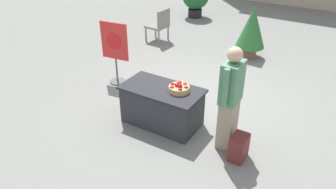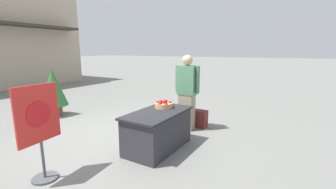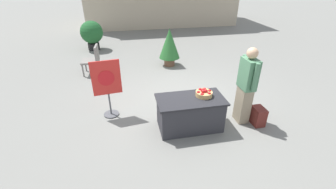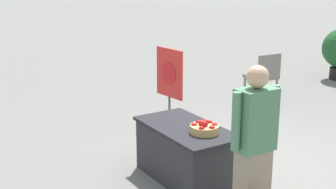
{
  "view_description": "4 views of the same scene",
  "coord_description": "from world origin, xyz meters",
  "px_view_note": "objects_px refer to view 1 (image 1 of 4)",
  "views": [
    {
      "loc": [
        2.6,
        -5.31,
        3.49
      ],
      "look_at": [
        -0.01,
        -1.05,
        0.61
      ],
      "focal_mm": 35.0,
      "sensor_mm": 36.0,
      "label": 1
    },
    {
      "loc": [
        -3.48,
        -3.34,
        1.85
      ],
      "look_at": [
        0.42,
        -1.01,
        0.96
      ],
      "focal_mm": 24.0,
      "sensor_mm": 36.0,
      "label": 2
    },
    {
      "loc": [
        -1.39,
        -5.02,
        3.09
      ],
      "look_at": [
        -0.61,
        -1.15,
        0.91
      ],
      "focal_mm": 24.0,
      "sensor_mm": 36.0,
      "label": 3
    },
    {
      "loc": [
        4.55,
        -4.27,
        2.73
      ],
      "look_at": [
        -0.65,
        -1.03,
        1.02
      ],
      "focal_mm": 50.0,
      "sensor_mm": 36.0,
      "label": 4
    }
  ],
  "objects_px": {
    "person_visitor": "(230,99)",
    "patio_chair": "(160,24)",
    "backpack": "(239,147)",
    "display_table": "(162,106)",
    "potted_plant_far_right": "(252,29)",
    "poster_board": "(115,50)",
    "apple_basket": "(179,88)"
  },
  "relations": [
    {
      "from": "poster_board",
      "to": "patio_chair",
      "type": "relative_size",
      "value": 1.45
    },
    {
      "from": "display_table",
      "to": "apple_basket",
      "type": "height_order",
      "value": "apple_basket"
    },
    {
      "from": "display_table",
      "to": "patio_chair",
      "type": "xyz_separation_m",
      "value": [
        -2.31,
        3.54,
        0.17
      ]
    },
    {
      "from": "patio_chair",
      "to": "potted_plant_far_right",
      "type": "height_order",
      "value": "potted_plant_far_right"
    },
    {
      "from": "potted_plant_far_right",
      "to": "patio_chair",
      "type": "bearing_deg",
      "value": -174.96
    },
    {
      "from": "person_visitor",
      "to": "poster_board",
      "type": "bearing_deg",
      "value": -16.04
    },
    {
      "from": "backpack",
      "to": "patio_chair",
      "type": "distance_m",
      "value": 5.39
    },
    {
      "from": "apple_basket",
      "to": "backpack",
      "type": "relative_size",
      "value": 0.85
    },
    {
      "from": "display_table",
      "to": "apple_basket",
      "type": "bearing_deg",
      "value": 11.48
    },
    {
      "from": "poster_board",
      "to": "patio_chair",
      "type": "height_order",
      "value": "poster_board"
    },
    {
      "from": "backpack",
      "to": "patio_chair",
      "type": "relative_size",
      "value": 0.44
    },
    {
      "from": "potted_plant_far_right",
      "to": "display_table",
      "type": "bearing_deg",
      "value": -94.96
    },
    {
      "from": "poster_board",
      "to": "patio_chair",
      "type": "bearing_deg",
      "value": -174.67
    },
    {
      "from": "patio_chair",
      "to": "potted_plant_far_right",
      "type": "xyz_separation_m",
      "value": [
        2.64,
        0.23,
        0.24
      ]
    },
    {
      "from": "patio_chair",
      "to": "potted_plant_far_right",
      "type": "bearing_deg",
      "value": -171.47
    },
    {
      "from": "person_visitor",
      "to": "patio_chair",
      "type": "height_order",
      "value": "person_visitor"
    },
    {
      "from": "person_visitor",
      "to": "poster_board",
      "type": "relative_size",
      "value": 1.26
    },
    {
      "from": "patio_chair",
      "to": "poster_board",
      "type": "bearing_deg",
      "value": 105.68
    },
    {
      "from": "apple_basket",
      "to": "person_visitor",
      "type": "xyz_separation_m",
      "value": [
        0.94,
        -0.05,
        0.11
      ]
    },
    {
      "from": "display_table",
      "to": "backpack",
      "type": "height_order",
      "value": "display_table"
    },
    {
      "from": "poster_board",
      "to": "display_table",
      "type": "bearing_deg",
      "value": 57.33
    },
    {
      "from": "poster_board",
      "to": "potted_plant_far_right",
      "type": "distance_m",
      "value": 3.58
    },
    {
      "from": "potted_plant_far_right",
      "to": "person_visitor",
      "type": "bearing_deg",
      "value": -76.18
    },
    {
      "from": "display_table",
      "to": "person_visitor",
      "type": "distance_m",
      "value": 1.36
    },
    {
      "from": "apple_basket",
      "to": "backpack",
      "type": "xyz_separation_m",
      "value": [
        1.24,
        -0.27,
        -0.58
      ]
    },
    {
      "from": "poster_board",
      "to": "potted_plant_far_right",
      "type": "bearing_deg",
      "value": 138.06
    },
    {
      "from": "backpack",
      "to": "display_table",
      "type": "bearing_deg",
      "value": 172.55
    },
    {
      "from": "backpack",
      "to": "person_visitor",
      "type": "bearing_deg",
      "value": 144.21
    },
    {
      "from": "person_visitor",
      "to": "potted_plant_far_right",
      "type": "relative_size",
      "value": 1.3
    },
    {
      "from": "person_visitor",
      "to": "potted_plant_far_right",
      "type": "height_order",
      "value": "person_visitor"
    },
    {
      "from": "display_table",
      "to": "backpack",
      "type": "bearing_deg",
      "value": -7.45
    },
    {
      "from": "display_table",
      "to": "apple_basket",
      "type": "distance_m",
      "value": 0.53
    }
  ]
}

